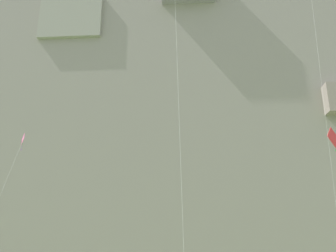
# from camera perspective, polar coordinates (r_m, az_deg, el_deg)

# --- Properties ---
(cliff_face) EXTENTS (180.00, 27.02, 73.64)m
(cliff_face) POSITION_cam_1_polar(r_m,az_deg,el_deg) (77.36, 3.61, 8.50)
(cliff_face) COLOR gray
(cliff_face) RESTS_ON ground
(kite_diamond_mid_right) EXTENTS (1.85, 6.20, 11.52)m
(kite_diamond_mid_right) POSITION_cam_1_polar(r_m,az_deg,el_deg) (32.32, 25.81, -2.47)
(kite_diamond_mid_right) COLOR red
(kite_diamond_mid_right) RESTS_ON ground
(kite_diamond_mid_left) EXTENTS (0.79, 6.26, 12.60)m
(kite_diamond_mid_left) POSITION_cam_1_polar(r_m,az_deg,el_deg) (36.95, -23.02, -3.01)
(kite_diamond_mid_left) COLOR pink
(kite_diamond_mid_left) RESTS_ON ground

